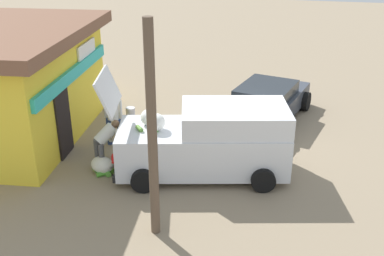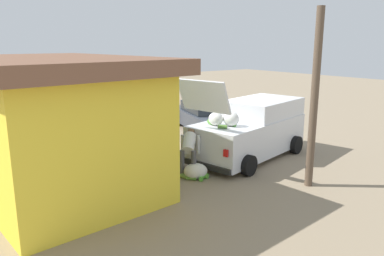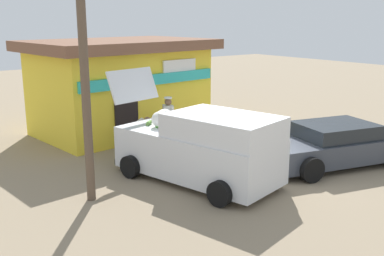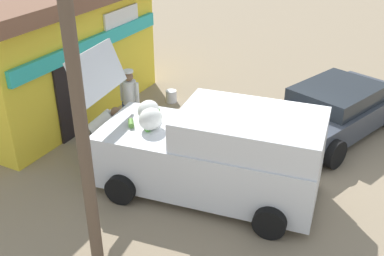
% 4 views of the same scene
% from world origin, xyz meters
% --- Properties ---
extents(ground_plane, '(60.00, 60.00, 0.00)m').
position_xyz_m(ground_plane, '(0.00, 0.00, 0.00)').
color(ground_plane, gray).
extents(storefront_bar, '(6.88, 4.93, 3.39)m').
position_xyz_m(storefront_bar, '(-0.63, 6.48, 1.74)').
color(storefront_bar, yellow).
rests_on(storefront_bar, ground_plane).
extents(delivery_van, '(2.93, 5.00, 2.75)m').
position_xyz_m(delivery_van, '(-1.64, 0.39, 0.93)').
color(delivery_van, silver).
rests_on(delivery_van, ground_plane).
extents(parked_sedan, '(4.77, 3.08, 1.23)m').
position_xyz_m(parked_sedan, '(2.32, -0.82, 0.60)').
color(parked_sedan, '#383D47').
rests_on(parked_sedan, ground_plane).
extents(vendor_standing, '(0.35, 0.57, 1.71)m').
position_xyz_m(vendor_standing, '(-0.60, 3.42, 0.98)').
color(vendor_standing, navy).
rests_on(vendor_standing, ground_plane).
extents(customer_bending, '(0.72, 0.73, 1.30)m').
position_xyz_m(customer_bending, '(-1.94, 3.14, 0.80)').
color(customer_bending, '#4C4C51').
rests_on(customer_bending, ground_plane).
extents(unloaded_banana_pile, '(0.75, 0.83, 0.44)m').
position_xyz_m(unloaded_banana_pile, '(-2.26, 3.14, 0.19)').
color(unloaded_banana_pile, silver).
rests_on(unloaded_banana_pile, ground_plane).
extents(paint_bucket, '(0.31, 0.31, 0.35)m').
position_xyz_m(paint_bucket, '(1.53, 3.69, 0.18)').
color(paint_bucket, silver).
rests_on(paint_bucket, ground_plane).
extents(utility_pole, '(0.20, 0.20, 4.60)m').
position_xyz_m(utility_pole, '(-4.45, 1.00, 2.30)').
color(utility_pole, brown).
rests_on(utility_pole, ground_plane).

